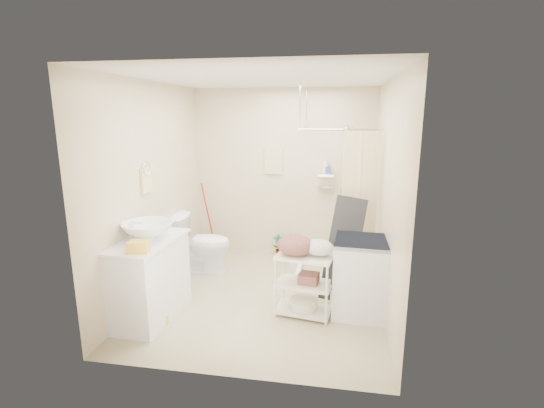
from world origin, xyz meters
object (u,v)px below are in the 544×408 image
at_px(toilet, 202,243).
at_px(laundry_rack, 304,279).
at_px(vanity, 149,279).
at_px(washing_machine, 361,276).

distance_m(toilet, laundry_rack, 1.87).
bearing_deg(vanity, laundry_rack, 14.98).
distance_m(vanity, washing_machine, 2.35).
bearing_deg(washing_machine, vanity, -164.70).
bearing_deg(washing_machine, laundry_rack, -162.83).
relative_size(vanity, toilet, 1.22).
xyz_separation_m(toilet, washing_machine, (2.18, -0.89, 0.02)).
bearing_deg(vanity, washing_machine, 15.68).
height_order(toilet, washing_machine, washing_machine).
height_order(vanity, toilet, vanity).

